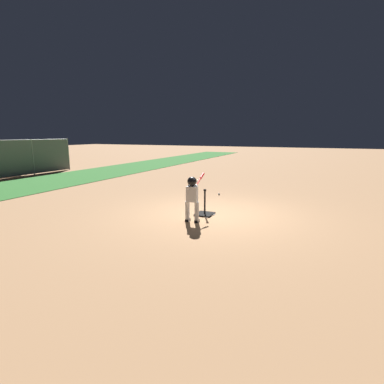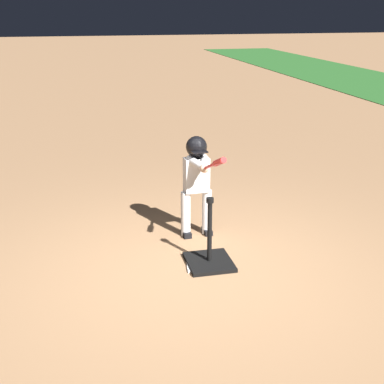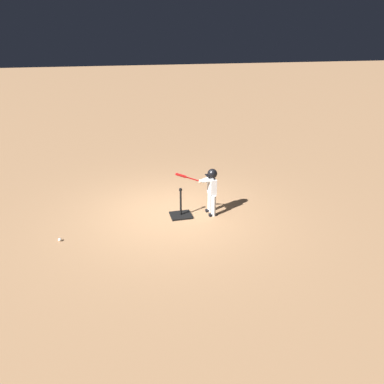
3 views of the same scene
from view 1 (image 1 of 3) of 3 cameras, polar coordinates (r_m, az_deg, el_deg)
The scene contains 6 objects.
ground_plane at distance 8.64m, azimuth 4.26°, elevation -4.18°, with size 90.00×90.00×0.00m, color #99704C.
grass_outfield_strip at distance 14.59m, azimuth -32.35°, elevation 0.42°, with size 56.00×4.13×0.02m, color #286026.
home_plate at distance 8.49m, azimuth 2.47°, elevation -4.35°, with size 0.44×0.44×0.02m, color white.
batting_tee at distance 8.51m, azimuth 2.44°, elevation -3.82°, with size 0.52×0.47×0.74m.
batter_child at distance 7.71m, azimuth 0.10°, elevation -0.22°, with size 1.04×0.38×1.19m.
baseball at distance 11.29m, azimuth 5.15°, elevation -0.38°, with size 0.07×0.07×0.07m, color white.
Camera 1 is at (-7.84, -2.83, 2.26)m, focal length 28.00 mm.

